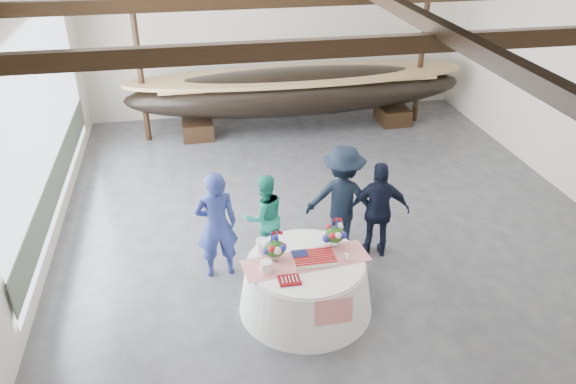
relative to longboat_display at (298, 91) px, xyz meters
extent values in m
cube|color=#3D3D42|center=(-0.30, -4.62, -1.03)|extent=(10.00, 12.00, 0.01)
cube|color=silver|center=(-0.30, 1.38, 1.22)|extent=(10.00, 0.02, 4.50)
cube|color=silver|center=(-0.30, -10.62, 1.22)|extent=(10.00, 0.02, 4.50)
cube|color=silver|center=(-5.30, -4.62, 1.22)|extent=(0.02, 12.00, 4.50)
cube|color=black|center=(-0.30, -8.12, 3.22)|extent=(9.80, 0.12, 0.18)
cylinder|color=black|center=(-3.80, 0.00, 1.22)|extent=(0.14, 0.14, 4.50)
cylinder|color=black|center=(3.20, 0.00, 1.22)|extent=(0.14, 0.14, 4.50)
cube|color=silver|center=(-5.25, -3.62, 0.97)|extent=(0.02, 7.00, 3.20)
cube|color=#596654|center=(-5.24, -3.62, -0.13)|extent=(0.02, 7.00, 0.60)
cube|color=black|center=(-2.58, 0.00, -0.81)|extent=(0.75, 0.97, 0.43)
cube|color=black|center=(2.58, 0.00, -0.81)|extent=(0.75, 0.97, 0.43)
ellipsoid|color=black|center=(0.00, 0.00, -0.01)|extent=(8.58, 1.72, 1.18)
cube|color=#9E7A4C|center=(0.00, 0.00, 0.31)|extent=(6.87, 1.13, 0.06)
cone|color=white|center=(-1.30, -6.88, -0.62)|extent=(1.99, 1.99, 0.82)
cylinder|color=white|center=(-1.30, -6.88, -0.19)|extent=(1.69, 1.69, 0.04)
cube|color=red|center=(-1.30, -6.88, -0.17)|extent=(1.89, 0.75, 0.01)
cube|color=white|center=(-1.20, -6.90, -0.14)|extent=(0.60, 0.40, 0.07)
cylinder|color=white|center=(-1.91, -7.03, -0.09)|extent=(0.18, 0.18, 0.17)
cylinder|color=white|center=(-1.90, -6.56, -0.07)|extent=(0.18, 0.18, 0.22)
cube|color=#65080C|center=(-1.63, -7.30, -0.16)|extent=(0.30, 0.24, 0.03)
cone|color=silver|center=(-0.74, -7.00, -0.11)|extent=(0.09, 0.09, 0.12)
imported|color=navy|center=(-2.51, -5.78, -0.10)|extent=(0.71, 0.51, 1.85)
imported|color=#1A876F|center=(-1.69, -5.39, -0.28)|extent=(0.85, 0.74, 1.50)
imported|color=black|center=(-0.36, -5.43, -0.07)|extent=(1.40, 1.08, 1.92)
imported|color=black|center=(0.18, -5.74, -0.16)|extent=(1.08, 0.62, 1.73)
camera|label=1|loc=(-2.79, -13.31, 4.61)|focal=35.00mm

